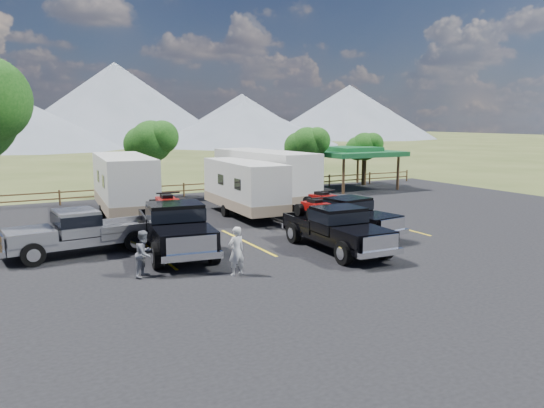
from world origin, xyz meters
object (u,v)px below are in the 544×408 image
rig_left (174,225)px  rig_right (344,214)px  rig_center (335,227)px  pickup_silver (81,231)px  trailer_right (265,179)px  pavilion (352,152)px  trailer_left (124,185)px  trailer_center (244,188)px  person_b (144,253)px  person_a (236,251)px

rig_left → rig_right: 7.97m
rig_center → pickup_silver: bearing=157.8°
trailer_right → rig_right: bearing=-96.0°
pavilion → trailer_left: size_ratio=0.64×
trailer_center → pickup_silver: (-9.22, -4.57, -0.66)m
trailer_right → person_b: (-9.92, -10.52, -0.99)m
pavilion → trailer_center: pavilion is taller
pavilion → rig_center: (-12.39, -15.87, -1.78)m
rig_left → trailer_center: bearing=53.1°
pavilion → trailer_left: trailer_left is taller
trailer_right → trailer_center: bearing=-147.1°
trailer_left → pickup_silver: size_ratio=1.60×
trailer_left → pickup_silver: 7.90m
pickup_silver → pavilion: bearing=112.5°
trailer_right → person_a: trailer_right is taller
trailer_center → person_a: (-4.97, -10.10, -0.73)m
rig_center → rig_right: rig_center is taller
pickup_silver → person_b: pickup_silver is taller
trailer_center → pickup_silver: 10.31m
rig_right → person_a: 8.01m
trailer_left → trailer_right: 8.11m
trailer_center → trailer_right: (2.13, 1.71, 0.22)m
rig_left → rig_center: rig_left is taller
rig_right → trailer_center: size_ratio=0.69×
trailer_center → person_a: size_ratio=5.13×
trailer_left → trailer_right: (8.06, -0.85, 0.04)m
rig_center → trailer_left: trailer_left is taller
rig_center → person_a: 5.17m
rig_right → trailer_right: size_ratio=0.61×
rig_center → person_b: 7.79m
pavilion → person_b: size_ratio=3.89×
pickup_silver → trailer_left: bearing=149.3°
pavilion → rig_center: size_ratio=1.02×
pickup_silver → trailer_center: bearing=110.4°
rig_center → rig_right: bearing=49.6°
trailer_right → person_b: size_ratio=6.21×
rig_right → pavilion: bearing=43.9°
trailer_right → pickup_silver: (-11.35, -6.29, -0.87)m
pavilion → pickup_silver: bearing=-151.5°
pavilion → person_a: (-17.38, -17.25, -1.90)m
rig_left → pavilion: bearing=43.2°
rig_right → trailer_right: trailer_right is taller
trailer_left → person_a: trailer_left is taller
person_a → person_b: 3.09m
person_a → person_b: size_ratio=1.06×
trailer_center → trailer_right: trailer_right is taller
trailer_right → pavilion: bearing=21.9°
pavilion → person_a: bearing=-135.2°
rig_left → trailer_left: (-0.09, 8.53, 0.67)m
pavilion → rig_right: size_ratio=1.03×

